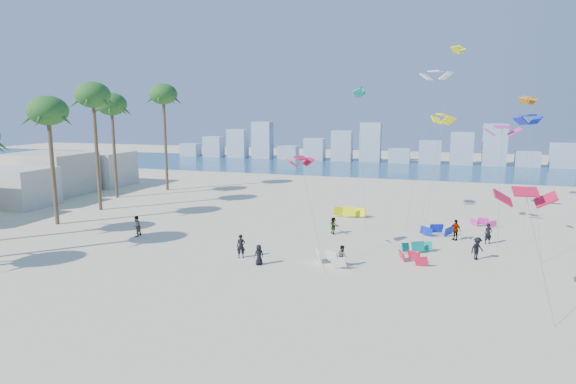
# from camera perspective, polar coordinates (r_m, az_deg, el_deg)

# --- Properties ---
(ground) EXTENTS (220.00, 220.00, 0.00)m
(ground) POSITION_cam_1_polar(r_m,az_deg,el_deg) (28.32, -15.97, -14.17)
(ground) COLOR beige
(ground) RESTS_ON ground
(ocean) EXTENTS (220.00, 220.00, 0.00)m
(ocean) POSITION_cam_1_polar(r_m,az_deg,el_deg) (95.29, 8.18, 3.02)
(ocean) COLOR navy
(ocean) RESTS_ON ground
(kitesurfer_near) EXTENTS (0.78, 0.64, 1.84)m
(kitesurfer_near) POSITION_cam_1_polar(r_m,az_deg,el_deg) (37.07, -5.66, -6.49)
(kitesurfer_near) COLOR black
(kitesurfer_near) RESTS_ON ground
(kitesurfer_mid) EXTENTS (0.95, 0.99, 1.60)m
(kitesurfer_mid) POSITION_cam_1_polar(r_m,az_deg,el_deg) (35.18, 6.51, -7.62)
(kitesurfer_mid) COLOR gray
(kitesurfer_mid) RESTS_ON ground
(kitesurfers_far) EXTENTS (30.90, 12.30, 1.85)m
(kitesurfers_far) POSITION_cam_1_polar(r_m,az_deg,el_deg) (40.68, 7.23, -5.10)
(kitesurfers_far) COLOR black
(kitesurfers_far) RESTS_ON ground
(grounded_kites) EXTENTS (16.50, 17.67, 1.09)m
(grounded_kites) POSITION_cam_1_polar(r_m,az_deg,el_deg) (43.63, 12.56, -4.77)
(grounded_kites) COLOR silver
(grounded_kites) RESTS_ON ground
(flying_kites) EXTENTS (26.86, 31.47, 18.48)m
(flying_kites) POSITION_cam_1_polar(r_m,az_deg,el_deg) (44.22, 20.19, 9.34)
(flying_kites) COLOR red
(flying_kites) RESTS_ON ground
(palm_row) EXTENTS (7.16, 44.80, 15.29)m
(palm_row) POSITION_cam_1_polar(r_m,az_deg,el_deg) (52.71, -27.77, 9.25)
(palm_row) COLOR brown
(palm_row) RESTS_ON ground
(distant_skyline) EXTENTS (85.00, 3.00, 8.40)m
(distant_skyline) POSITION_cam_1_polar(r_m,az_deg,el_deg) (105.00, 8.43, 5.34)
(distant_skyline) COLOR #9EADBF
(distant_skyline) RESTS_ON ground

